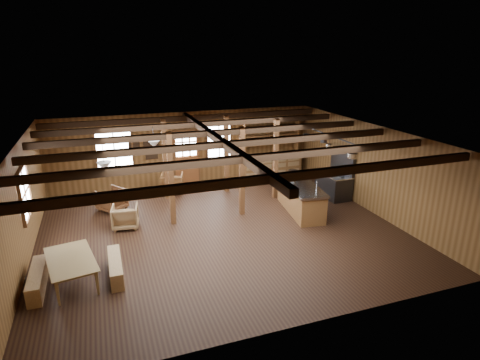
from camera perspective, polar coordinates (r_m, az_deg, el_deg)
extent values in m
cube|color=black|center=(11.74, -2.71, -7.27)|extent=(10.00, 9.00, 0.02)
cube|color=black|center=(10.82, -2.93, 6.32)|extent=(10.00, 9.00, 0.02)
cube|color=brown|center=(10.97, -28.78, -3.53)|extent=(0.02, 9.00, 2.80)
cube|color=brown|center=(13.45, 18.08, 1.62)|extent=(0.02, 9.00, 2.80)
cube|color=brown|center=(15.40, -7.71, 4.43)|extent=(10.00, 0.02, 2.80)
cube|color=brown|center=(7.37, 7.65, -11.62)|extent=(10.00, 0.02, 2.80)
cube|color=black|center=(7.68, 4.65, 0.22)|extent=(9.80, 0.12, 0.18)
cube|color=black|center=(9.01, 0.77, 3.02)|extent=(9.80, 0.12, 0.18)
cube|color=black|center=(10.38, -2.12, 5.08)|extent=(9.80, 0.12, 0.18)
cube|color=black|center=(11.79, -4.33, 6.64)|extent=(9.80, 0.12, 0.18)
cube|color=black|center=(13.22, -6.08, 7.87)|extent=(9.80, 0.12, 0.18)
cube|color=black|center=(14.47, -7.32, 8.73)|extent=(9.80, 0.12, 0.18)
cube|color=black|center=(10.85, -2.92, 5.65)|extent=(0.18, 8.82, 0.18)
cube|color=#4B2E15|center=(11.87, -9.77, 0.11)|extent=(0.15, 0.15, 2.80)
cube|color=#4B2E15|center=(13.98, -10.58, 2.85)|extent=(0.15, 0.15, 2.80)
cube|color=#4B2E15|center=(12.40, 0.27, 1.18)|extent=(0.15, 0.15, 2.80)
cube|color=#4B2E15|center=(14.47, -1.95, 3.68)|extent=(0.15, 0.15, 2.80)
cube|color=#4B2E15|center=(13.87, 5.09, 2.97)|extent=(0.15, 0.15, 2.80)
cube|color=brown|center=(15.57, -7.53, 1.34)|extent=(0.90, 0.06, 1.10)
cube|color=#4B2E15|center=(15.35, -9.36, 2.95)|extent=(0.06, 0.08, 2.10)
cube|color=#4B2E15|center=(15.54, -5.88, 3.29)|extent=(0.06, 0.08, 2.10)
cube|color=#4B2E15|center=(15.19, -7.78, 7.02)|extent=(1.02, 0.08, 0.06)
cube|color=white|center=(15.31, -7.69, 4.92)|extent=(0.84, 0.02, 0.90)
cube|color=white|center=(15.01, -17.46, 4.17)|extent=(1.20, 0.02, 1.20)
cube|color=#4B2E15|center=(15.01, -17.46, 4.17)|extent=(1.32, 0.06, 1.32)
cube|color=white|center=(15.62, -3.02, 5.52)|extent=(0.90, 0.02, 1.20)
cube|color=#4B2E15|center=(15.62, -3.02, 5.52)|extent=(1.02, 0.06, 1.32)
cube|color=white|center=(11.36, -28.34, -1.68)|extent=(0.02, 1.20, 1.20)
cube|color=#4B2E15|center=(11.36, -28.34, -1.68)|extent=(0.14, 1.24, 1.32)
cube|color=silver|center=(15.06, -12.59, 5.40)|extent=(0.50, 0.03, 0.40)
cube|color=black|center=(15.05, -12.59, 5.39)|extent=(0.55, 0.02, 0.45)
cube|color=silver|center=(15.03, -14.83, 4.81)|extent=(0.35, 0.03, 0.45)
cube|color=black|center=(15.02, -14.83, 4.80)|extent=(0.40, 0.02, 0.50)
cube|color=silver|center=(15.18, -12.46, 3.56)|extent=(0.40, 0.03, 0.30)
cube|color=black|center=(15.17, -12.46, 3.55)|extent=(0.45, 0.02, 0.35)
cube|color=brown|center=(16.38, 4.37, 1.94)|extent=(2.50, 0.55, 0.90)
cube|color=brown|center=(16.23, 4.44, 3.55)|extent=(2.55, 0.60, 0.06)
cube|color=brown|center=(16.18, 4.38, 5.22)|extent=(2.30, 0.35, 0.04)
cube|color=brown|center=(16.11, 4.41, 6.43)|extent=(2.30, 0.35, 0.04)
cube|color=brown|center=(16.04, 4.44, 7.65)|extent=(2.30, 0.35, 0.04)
cube|color=brown|center=(15.68, 0.54, 6.16)|extent=(0.04, 0.35, 1.40)
cube|color=brown|center=(16.60, 8.07, 6.66)|extent=(0.04, 0.35, 1.40)
cylinder|color=#2D2C2F|center=(10.44, -18.90, 3.58)|extent=(0.02, 0.02, 0.45)
cone|color=silver|center=(10.53, -18.72, 1.87)|extent=(0.36, 0.36, 0.22)
cylinder|color=#2D2C2F|center=(12.49, -12.25, 6.45)|extent=(0.02, 0.02, 0.45)
cone|color=silver|center=(12.56, -12.15, 5.00)|extent=(0.36, 0.36, 0.22)
cylinder|color=#2D2C2F|center=(12.56, 12.16, 6.40)|extent=(0.04, 3.00, 0.04)
cylinder|color=#2D2C2F|center=(11.52, 15.81, 4.35)|extent=(0.01, 0.01, 0.28)
cylinder|color=silver|center=(11.57, 15.72, 3.34)|extent=(0.28, 0.28, 0.14)
cylinder|color=#2D2C2F|center=(11.96, 14.38, 4.96)|extent=(0.01, 0.01, 0.28)
cylinder|color=#2D2C2F|center=(12.00, 14.30, 3.99)|extent=(0.22, 0.22, 0.14)
cylinder|color=#2D2C2F|center=(12.34, 12.61, 5.56)|extent=(0.01, 0.01, 0.25)
cylinder|color=silver|center=(12.38, 12.55, 4.68)|extent=(0.19, 0.19, 0.14)
cylinder|color=#2D2C2F|center=(12.85, 11.88, 6.27)|extent=(0.01, 0.01, 0.18)
cylinder|color=#2D2C2F|center=(12.88, 11.83, 5.58)|extent=(0.22, 0.22, 0.14)
cylinder|color=#2D2C2F|center=(13.28, 10.47, 6.61)|extent=(0.01, 0.01, 0.24)
cylinder|color=silver|center=(13.32, 10.42, 5.80)|extent=(0.21, 0.21, 0.14)
cylinder|color=#2D2C2F|center=(13.76, 9.48, 7.02)|extent=(0.01, 0.01, 0.27)
cylinder|color=#2D2C2F|center=(13.80, 9.43, 6.19)|extent=(0.25, 0.25, 0.14)
cube|color=brown|center=(13.03, 8.60, -2.68)|extent=(1.13, 2.49, 0.86)
cube|color=silver|center=(12.87, 8.70, -0.73)|extent=(1.22, 2.60, 0.08)
cylinder|color=#2D2C2F|center=(12.38, 10.00, -1.58)|extent=(0.44, 0.44, 0.06)
cylinder|color=silver|center=(12.43, 10.84, -0.82)|extent=(0.03, 0.03, 0.30)
cube|color=brown|center=(13.34, 8.81, -3.39)|extent=(0.45, 0.37, 0.34)
cube|color=#2D2C2F|center=(14.60, 13.13, -0.75)|extent=(0.72, 1.35, 0.81)
cube|color=silver|center=(14.47, 13.25, 0.84)|extent=(0.74, 1.37, 0.04)
cube|color=#2D2C2F|center=(14.51, 14.45, 2.77)|extent=(0.12, 1.35, 0.90)
cube|color=silver|center=(14.33, 14.19, 4.47)|extent=(0.40, 1.44, 0.05)
imported|color=olive|center=(9.95, -22.57, -11.78)|extent=(1.25, 1.85, 0.60)
cube|color=brown|center=(10.09, -26.84, -12.55)|extent=(0.29, 1.55, 0.43)
cube|color=brown|center=(9.96, -17.29, -11.74)|extent=(0.28, 1.50, 0.41)
imported|color=#5A331B|center=(13.70, -17.81, -2.65)|extent=(1.08, 1.09, 0.71)
imported|color=brown|center=(14.80, -9.62, -0.43)|extent=(0.95, 0.97, 0.73)
imported|color=brown|center=(12.27, -16.00, -5.03)|extent=(0.83, 0.85, 0.68)
cylinder|color=silver|center=(13.62, 7.54, 1.00)|extent=(0.32, 0.32, 0.19)
imported|color=silver|center=(13.09, 7.14, 0.01)|extent=(0.35, 0.35, 0.07)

